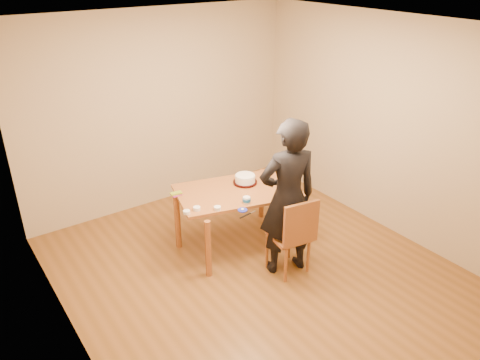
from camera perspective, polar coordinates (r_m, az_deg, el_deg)
room_shell at (r=5.02m, az=0.09°, el=3.17°), size 4.00×4.50×2.70m
dining_table at (r=5.59m, az=-0.30°, el=-1.39°), size 1.60×1.19×0.04m
dining_chair at (r=5.28m, az=5.92°, el=-6.81°), size 0.45×0.45×0.04m
cake_plate at (r=5.74m, az=0.63°, el=-0.28°), size 0.29×0.29×0.02m
cake at (r=5.72m, az=0.63°, el=0.17°), size 0.25×0.25×0.08m
frosting_dome at (r=5.69m, az=0.63°, el=0.65°), size 0.24×0.24×0.03m
frosting_tub at (r=5.28m, az=0.81°, el=-2.44°), size 0.08×0.08×0.07m
frosting_lid at (r=5.14m, az=0.31°, el=-3.68°), size 0.11×0.11×0.01m
frosting_dollop at (r=5.14m, az=0.31°, el=-3.55°), size 0.04×0.04×0.02m
ramekin_green at (r=5.16m, az=-2.77°, el=-3.44°), size 0.08×0.08×0.04m
ramekin_yellow at (r=5.16m, az=-5.29°, el=-3.48°), size 0.08×0.08×0.04m
ramekin_multi at (r=5.11m, az=-6.52°, el=-3.91°), size 0.08×0.08×0.04m
candy_box_pink at (r=5.50m, az=-7.72°, el=-1.80°), size 0.13×0.07×0.02m
candy_box_green at (r=5.49m, az=-7.80°, el=-1.61°), size 0.14×0.08×0.02m
spatula at (r=5.04m, az=0.64°, el=-4.36°), size 0.16×0.04×0.01m
person at (r=5.08m, az=5.82°, el=-2.23°), size 0.76×0.60×1.82m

